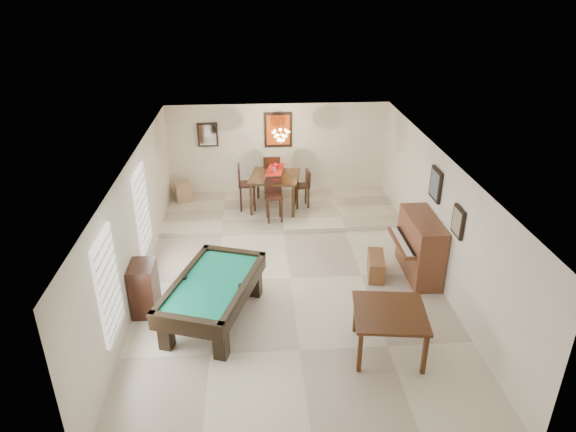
{
  "coord_description": "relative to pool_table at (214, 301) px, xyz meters",
  "views": [
    {
      "loc": [
        -0.67,
        -9.04,
        5.76
      ],
      "look_at": [
        0.0,
        0.6,
        1.15
      ],
      "focal_mm": 32.0,
      "sensor_mm": 36.0,
      "label": 1
    }
  ],
  "objects": [
    {
      "name": "back_mirror",
      "position": [
        -0.42,
        5.74,
        1.41
      ],
      "size": [
        0.55,
        0.06,
        0.65
      ],
      "primitive_type": "cube",
      "color": "white",
      "rests_on": "wall_back"
    },
    {
      "name": "wall_left",
      "position": [
        -1.52,
        1.28,
        0.91
      ],
      "size": [
        0.04,
        9.0,
        2.6
      ],
      "primitive_type": "cube",
      "color": "silver",
      "rests_on": "ground_plane"
    },
    {
      "name": "pool_table",
      "position": [
        0.0,
        0.0,
        0.0
      ],
      "size": [
        1.95,
        2.64,
        0.79
      ],
      "primitive_type": null,
      "rotation": [
        0.0,
        0.0,
        -0.32
      ],
      "color": "black",
      "rests_on": "ground_plane"
    },
    {
      "name": "chandelier",
      "position": [
        1.48,
        4.48,
        1.81
      ],
      "size": [
        0.44,
        0.44,
        0.6
      ],
      "primitive_type": null,
      "color": "#FFE5B2",
      "rests_on": "ceiling"
    },
    {
      "name": "wall_back",
      "position": [
        1.48,
        5.78,
        0.91
      ],
      "size": [
        6.0,
        0.04,
        2.6
      ],
      "primitive_type": "cube",
      "color": "silver",
      "rests_on": "ground_plane"
    },
    {
      "name": "flower_vase",
      "position": [
        1.32,
        4.6,
        0.86
      ],
      "size": [
        0.15,
        0.15,
        0.22
      ],
      "primitive_type": null,
      "rotation": [
        0.0,
        0.0,
        -0.16
      ],
      "color": "red",
      "rests_on": "dining_table"
    },
    {
      "name": "wall_front",
      "position": [
        1.48,
        -3.22,
        0.91
      ],
      "size": [
        6.0,
        0.04,
        2.6
      ],
      "primitive_type": "cube",
      "color": "silver",
      "rests_on": "ground_plane"
    },
    {
      "name": "apothecary_chest",
      "position": [
        -1.28,
        0.35,
        0.1
      ],
      "size": [
        0.44,
        0.66,
        0.99
      ],
      "primitive_type": "cube",
      "color": "black",
      "rests_on": "ground_plane"
    },
    {
      "name": "dining_chair_east",
      "position": [
        2.03,
        4.62,
        0.23
      ],
      "size": [
        0.42,
        0.42,
        1.01
      ],
      "primitive_type": null,
      "rotation": [
        0.0,
        0.0,
        -1.44
      ],
      "color": "black",
      "rests_on": "dining_step"
    },
    {
      "name": "piano_bench",
      "position": [
        3.27,
        1.27,
        -0.17
      ],
      "size": [
        0.45,
        0.85,
        0.45
      ],
      "primitive_type": "cube",
      "rotation": [
        0.0,
        0.0,
        -0.17
      ],
      "color": "brown",
      "rests_on": "ground_plane"
    },
    {
      "name": "wall_right",
      "position": [
        4.48,
        1.28,
        0.91
      ],
      "size": [
        0.04,
        9.0,
        2.6
      ],
      "primitive_type": "cube",
      "color": "silver",
      "rests_on": "ground_plane"
    },
    {
      "name": "right_picture_lower",
      "position": [
        4.44,
        0.28,
        1.31
      ],
      "size": [
        0.06,
        0.45,
        0.55
      ],
      "primitive_type": "cube",
      "color": "gray",
      "rests_on": "wall_right"
    },
    {
      "name": "upright_piano",
      "position": [
        4.02,
        1.29,
        0.25
      ],
      "size": [
        0.87,
        1.55,
        1.29
      ],
      "primitive_type": null,
      "color": "brown",
      "rests_on": "ground_plane"
    },
    {
      "name": "dining_chair_south",
      "position": [
        1.27,
        3.83,
        0.28
      ],
      "size": [
        0.44,
        0.44,
        1.1
      ],
      "primitive_type": null,
      "rotation": [
        0.0,
        0.0,
        0.07
      ],
      "color": "black",
      "rests_on": "dining_step"
    },
    {
      "name": "window_left_front",
      "position": [
        -1.49,
        -0.92,
        1.01
      ],
      "size": [
        0.06,
        1.0,
        1.7
      ],
      "primitive_type": "cube",
      "color": "white",
      "rests_on": "wall_left"
    },
    {
      "name": "dining_chair_west",
      "position": [
        0.6,
        4.58,
        0.32
      ],
      "size": [
        0.45,
        0.45,
        1.18
      ],
      "primitive_type": null,
      "rotation": [
        0.0,
        0.0,
        1.61
      ],
      "color": "black",
      "rests_on": "dining_step"
    },
    {
      "name": "ceiling",
      "position": [
        1.48,
        1.28,
        2.21
      ],
      "size": [
        6.0,
        9.0,
        0.04
      ],
      "primitive_type": "cube",
      "color": "white",
      "rests_on": "wall_back"
    },
    {
      "name": "dining_step",
      "position": [
        1.48,
        4.53,
        -0.33
      ],
      "size": [
        6.0,
        2.5,
        0.12
      ],
      "primitive_type": "cube",
      "color": "beige",
      "rests_on": "ground_plane"
    },
    {
      "name": "right_picture_upper",
      "position": [
        4.44,
        1.58,
        1.51
      ],
      "size": [
        0.06,
        0.55,
        0.65
      ],
      "primitive_type": "cube",
      "color": "slate",
      "rests_on": "wall_right"
    },
    {
      "name": "corner_bench",
      "position": [
        -1.14,
        5.28,
        -0.04
      ],
      "size": [
        0.55,
        0.62,
        0.47
      ],
      "primitive_type": "cube",
      "rotation": [
        0.0,
        0.0,
        0.28
      ],
      "color": "tan",
      "rests_on": "dining_step"
    },
    {
      "name": "dining_chair_north",
      "position": [
        1.27,
        5.35,
        0.33
      ],
      "size": [
        0.45,
        0.45,
        1.2
      ],
      "primitive_type": null,
      "rotation": [
        0.0,
        0.0,
        3.14
      ],
      "color": "black",
      "rests_on": "dining_step"
    },
    {
      "name": "square_table",
      "position": [
        2.93,
        -1.08,
        0.01
      ],
      "size": [
        1.29,
        1.29,
        0.8
      ],
      "primitive_type": null,
      "rotation": [
        0.0,
        0.0,
        -0.12
      ],
      "color": "#361C0D",
      "rests_on": "ground_plane"
    },
    {
      "name": "window_left_rear",
      "position": [
        -1.49,
        1.88,
        1.01
      ],
      "size": [
        0.06,
        1.0,
        1.7
      ],
      "primitive_type": "cube",
      "color": "white",
      "rests_on": "wall_left"
    },
    {
      "name": "dining_table",
      "position": [
        1.32,
        4.6,
        0.24
      ],
      "size": [
        1.43,
        1.43,
        1.02
      ],
      "primitive_type": null,
      "rotation": [
        0.0,
        0.0,
        -0.18
      ],
      "color": "black",
      "rests_on": "dining_step"
    },
    {
      "name": "ground_plane",
      "position": [
        1.48,
        1.28,
        -0.4
      ],
      "size": [
        6.0,
        9.0,
        0.02
      ],
      "primitive_type": "cube",
      "color": "beige"
    },
    {
      "name": "back_painting",
      "position": [
        1.48,
        5.74,
        1.51
      ],
      "size": [
        0.75,
        0.06,
        0.95
      ],
      "primitive_type": "cube",
      "color": "#D84C14",
      "rests_on": "wall_back"
    }
  ]
}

